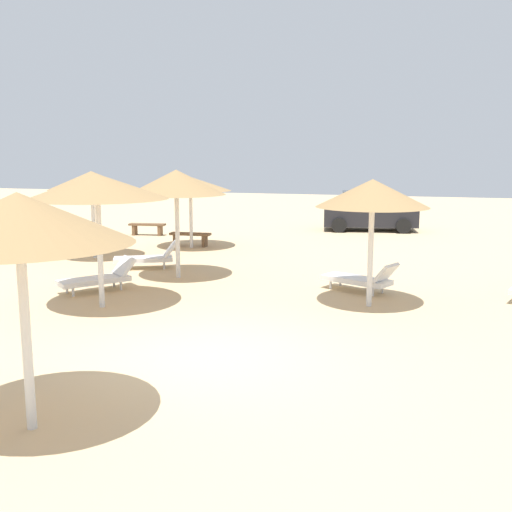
# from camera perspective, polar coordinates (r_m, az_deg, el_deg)

# --- Properties ---
(ground_plane) EXTENTS (80.00, 80.00, 0.00)m
(ground_plane) POSITION_cam_1_polar(r_m,az_deg,el_deg) (10.14, -5.00, -9.47)
(ground_plane) COLOR #D1B284
(parasol_0) EXTENTS (2.44, 2.44, 2.80)m
(parasol_0) POSITION_cam_1_polar(r_m,az_deg,el_deg) (13.11, 11.08, 5.87)
(parasol_0) COLOR silver
(parasol_0) RESTS_ON ground
(parasol_3) EXTENTS (3.04, 3.04, 2.92)m
(parasol_3) POSITION_cam_1_polar(r_m,az_deg,el_deg) (13.22, -14.97, 6.41)
(parasol_3) COLOR silver
(parasol_3) RESTS_ON ground
(parasol_4) EXTENTS (2.64, 2.64, 2.92)m
(parasol_4) POSITION_cam_1_polar(r_m,az_deg,el_deg) (16.08, -7.63, 6.98)
(parasol_4) COLOR silver
(parasol_4) RESTS_ON ground
(parasol_6) EXTENTS (2.90, 2.90, 2.53)m
(parasol_6) POSITION_cam_1_polar(r_m,az_deg,el_deg) (21.35, -6.30, 6.86)
(parasol_6) COLOR silver
(parasol_6) RESTS_ON ground
(parasol_7) EXTENTS (2.74, 2.74, 2.79)m
(parasol_7) POSITION_cam_1_polar(r_m,az_deg,el_deg) (19.79, -15.45, 6.96)
(parasol_7) COLOR silver
(parasol_7) RESTS_ON ground
(parasol_8) EXTENTS (2.67, 2.67, 2.90)m
(parasol_8) POSITION_cam_1_polar(r_m,az_deg,el_deg) (7.44, -21.78, 3.27)
(parasol_8) COLOR silver
(parasol_8) RESTS_ON ground
(lounger_0) EXTENTS (1.95, 1.34, 0.79)m
(lounger_0) POSITION_cam_1_polar(r_m,az_deg,el_deg) (14.75, 10.02, -2.17)
(lounger_0) COLOR white
(lounger_0) RESTS_ON ground
(lounger_3) EXTENTS (1.64, 1.87, 0.78)m
(lounger_3) POSITION_cam_1_polar(r_m,az_deg,el_deg) (15.13, -14.76, -2.05)
(lounger_3) COLOR white
(lounger_3) RESTS_ON ground
(lounger_4) EXTENTS (1.94, 1.41, 0.79)m
(lounger_4) POSITION_cam_1_polar(r_m,az_deg,el_deg) (17.80, -10.29, -0.14)
(lounger_4) COLOR white
(lounger_4) RESTS_ON ground
(bench_0) EXTENTS (1.52, 0.49, 0.49)m
(bench_0) POSITION_cam_1_polar(r_m,az_deg,el_deg) (21.86, -6.30, 1.83)
(bench_0) COLOR brown
(bench_0) RESTS_ON ground
(bench_1) EXTENTS (1.54, 0.61, 0.49)m
(bench_1) POSITION_cam_1_polar(r_m,az_deg,el_deg) (25.08, -10.36, 2.75)
(bench_1) COLOR brown
(bench_1) RESTS_ON ground
(parked_car) EXTENTS (4.24, 2.53, 1.72)m
(parked_car) POSITION_cam_1_polar(r_m,az_deg,el_deg) (26.67, 10.76, 4.18)
(parked_car) COLOR black
(parked_car) RESTS_ON ground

